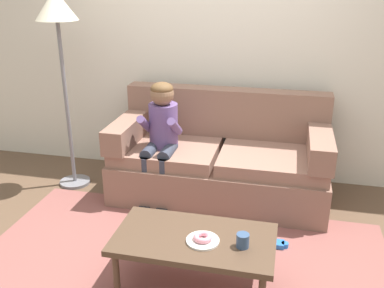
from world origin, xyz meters
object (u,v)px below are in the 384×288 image
at_px(coffee_table, 194,242).
at_px(donut, 203,237).
at_px(mug, 243,241).
at_px(couch, 220,160).
at_px(toy_controller, 274,244).
at_px(floor_lamp, 58,23).
at_px(person_child, 161,131).

relative_size(coffee_table, donut, 8.62).
bearing_deg(coffee_table, mug, -7.40).
distance_m(couch, mug, 1.46).
relative_size(coffee_table, toy_controller, 4.57).
xyz_separation_m(couch, coffee_table, (0.06, -1.37, 0.01)).
height_order(mug, floor_lamp, floor_lamp).
bearing_deg(donut, mug, 0.17).
bearing_deg(floor_lamp, mug, -35.22).
distance_m(person_child, floor_lamp, 1.32).
xyz_separation_m(donut, toy_controller, (0.43, 0.63, -0.41)).
bearing_deg(donut, coffee_table, 146.88).
bearing_deg(toy_controller, donut, -108.69).
bearing_deg(floor_lamp, couch, 4.32).
relative_size(person_child, mug, 12.24).
xyz_separation_m(coffee_table, mug, (0.31, -0.04, 0.09)).
bearing_deg(person_child, mug, -53.73).
height_order(coffee_table, floor_lamp, floor_lamp).
height_order(couch, coffee_table, couch).
distance_m(toy_controller, floor_lamp, 2.63).
distance_m(donut, floor_lamp, 2.34).
bearing_deg(couch, donut, -85.08).
xyz_separation_m(mug, toy_controller, (0.18, 0.63, -0.42)).
bearing_deg(floor_lamp, person_child, -5.88).
relative_size(person_child, donut, 9.18).
relative_size(donut, toy_controller, 0.53).
height_order(coffee_table, donut, donut).
relative_size(mug, floor_lamp, 0.05).
bearing_deg(floor_lamp, toy_controller, -18.23).
bearing_deg(person_child, donut, -62.31).
distance_m(person_child, toy_controller, 1.37).
relative_size(toy_controller, floor_lamp, 0.12).
height_order(coffee_table, mug, mug).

